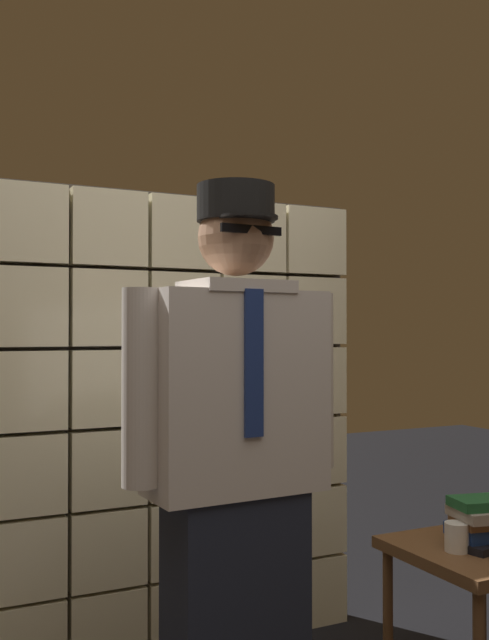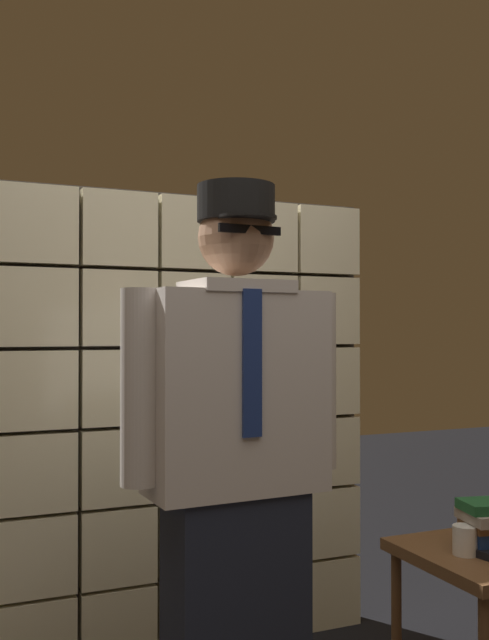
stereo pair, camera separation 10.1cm
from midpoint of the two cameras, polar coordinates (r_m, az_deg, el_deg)
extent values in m
cube|color=beige|center=(2.99, -11.97, -23.11)|extent=(0.29, 0.08, 0.29)
cube|color=beige|center=(3.07, -5.98, -22.49)|extent=(0.29, 0.08, 0.29)
cube|color=beige|center=(3.18, -0.42, -21.72)|extent=(0.29, 0.08, 0.29)
cube|color=beige|center=(3.31, 4.68, -20.84)|extent=(0.29, 0.08, 0.29)
cube|color=beige|center=(2.83, -18.25, -17.81)|extent=(0.29, 0.08, 0.29)
cube|color=beige|center=(2.88, -11.95, -17.50)|extent=(0.29, 0.08, 0.29)
cube|color=beige|center=(2.97, -5.98, -17.02)|extent=(0.29, 0.08, 0.29)
cube|color=beige|center=(3.08, -0.42, -16.42)|extent=(0.29, 0.08, 0.29)
cube|color=beige|center=(3.22, 4.67, -15.74)|extent=(0.29, 0.08, 0.29)
cube|color=beige|center=(2.76, -18.22, -11.74)|extent=(0.29, 0.08, 0.29)
cube|color=beige|center=(2.81, -11.93, -11.55)|extent=(0.29, 0.08, 0.29)
cube|color=beige|center=(2.90, -5.97, -11.24)|extent=(0.29, 0.08, 0.29)
cube|color=beige|center=(3.01, -0.42, -10.84)|extent=(0.29, 0.08, 0.29)
cube|color=beige|center=(3.16, 4.66, -10.39)|extent=(0.29, 0.08, 0.29)
cube|color=beige|center=(2.71, -18.19, -5.42)|extent=(0.29, 0.08, 0.29)
cube|color=beige|center=(2.77, -11.91, -5.35)|extent=(0.29, 0.08, 0.29)
cube|color=beige|center=(2.86, -5.96, -5.23)|extent=(0.29, 0.08, 0.29)
cube|color=beige|center=(2.98, -0.42, -5.06)|extent=(0.29, 0.08, 0.29)
cube|color=beige|center=(3.12, 4.66, -4.86)|extent=(0.29, 0.08, 0.29)
cube|color=beige|center=(2.71, -18.16, 1.02)|extent=(0.29, 0.08, 0.29)
cube|color=beige|center=(2.76, -11.89, 0.95)|extent=(0.29, 0.08, 0.29)
cube|color=beige|center=(2.85, -5.95, 0.88)|extent=(0.29, 0.08, 0.29)
cube|color=beige|center=(2.97, -0.42, 0.81)|extent=(0.29, 0.08, 0.29)
cube|color=beige|center=(3.11, 4.65, 0.73)|extent=(0.29, 0.08, 0.29)
cube|color=beige|center=(2.73, -18.12, 7.41)|extent=(0.29, 0.08, 0.29)
cube|color=beige|center=(2.79, -11.87, 7.21)|extent=(0.29, 0.08, 0.29)
cube|color=beige|center=(2.88, -5.94, 6.95)|extent=(0.29, 0.08, 0.29)
cube|color=beige|center=(3.00, -0.42, 6.64)|extent=(0.29, 0.08, 0.29)
cube|color=beige|center=(3.14, 4.64, 6.30)|extent=(0.29, 0.08, 0.29)
cube|color=#38332D|center=(2.88, -9.20, -8.24)|extent=(1.85, 0.02, 1.85)
cube|color=#1E2333|center=(2.21, -2.23, -24.00)|extent=(0.40, 0.22, 0.81)
cube|color=silver|center=(2.04, -2.22, -5.75)|extent=(0.52, 0.25, 0.58)
cube|color=navy|center=(1.93, -0.66, -3.45)|extent=(0.06, 0.01, 0.40)
cube|color=silver|center=(2.04, -2.21, 2.64)|extent=(0.29, 0.25, 0.04)
sphere|color=#A87A5B|center=(2.05, -2.21, 6.61)|extent=(0.22, 0.22, 0.22)
ellipsoid|color=black|center=(2.00, -1.57, 5.68)|extent=(0.15, 0.08, 0.10)
cube|color=black|center=(1.96, -0.87, 7.27)|extent=(0.19, 0.02, 0.02)
cylinder|color=black|center=(1.99, -1.12, 8.21)|extent=(0.17, 0.17, 0.01)
cylinder|color=black|center=(2.07, -2.21, 9.32)|extent=(0.22, 0.22, 0.10)
cylinder|color=silver|center=(2.18, 4.49, -4.82)|extent=(0.11, 0.11, 0.53)
cylinder|color=silver|center=(1.93, -9.83, -5.33)|extent=(0.11, 0.11, 0.53)
cube|color=brown|center=(2.65, 17.30, -17.34)|extent=(0.52, 0.52, 0.04)
cylinder|color=brown|center=(2.77, 10.33, -22.59)|extent=(0.04, 0.04, 0.50)
cylinder|color=brown|center=(3.03, 17.53, -20.59)|extent=(0.04, 0.04, 0.50)
cube|color=black|center=(2.63, 17.45, -16.75)|extent=(0.23, 0.18, 0.03)
cube|color=navy|center=(2.65, 17.40, -15.85)|extent=(0.21, 0.19, 0.04)
cube|color=brown|center=(2.62, 17.47, -15.20)|extent=(0.20, 0.18, 0.03)
cube|color=gray|center=(2.60, 17.58, -14.56)|extent=(0.22, 0.21, 0.04)
cube|color=#1E592D|center=(2.59, 17.37, -13.84)|extent=(0.21, 0.18, 0.03)
cylinder|color=silver|center=(2.55, 15.55, -16.44)|extent=(0.08, 0.08, 0.09)
torus|color=silver|center=(2.58, 16.55, -16.10)|extent=(0.06, 0.01, 0.06)
camera|label=1|loc=(0.05, -91.43, 0.02)|focal=39.87mm
camera|label=2|loc=(0.05, 88.57, -0.02)|focal=39.87mm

